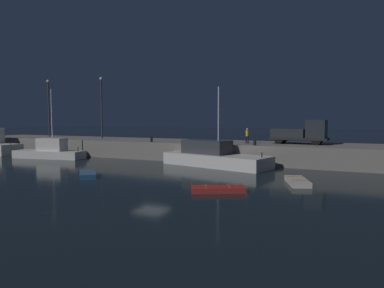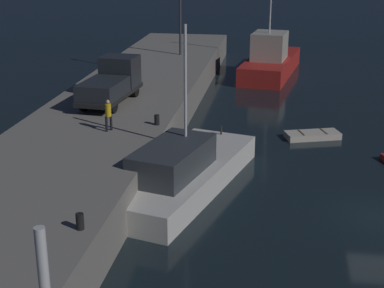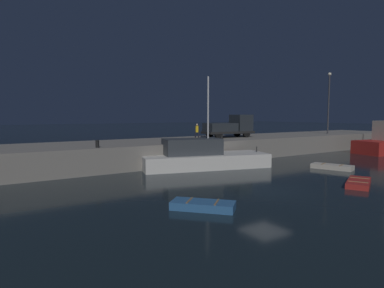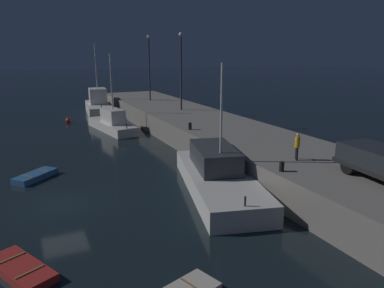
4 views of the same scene
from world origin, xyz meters
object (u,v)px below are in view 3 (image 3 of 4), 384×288
Objects in this scene: dinghy_orange_near at (203,205)px; utility_truck at (231,127)px; dinghy_red_small at (359,183)px; bollard_west at (222,138)px; rowboat_white_mid at (332,167)px; bollard_central at (97,144)px; fishing_boat_white at (202,157)px; dockworker at (197,131)px; lamp_post_central at (329,98)px.

utility_truck is at bearing 46.79° from dinghy_orange_near.
dinghy_red_small is 13.54m from bollard_west.
bollard_central is at bearing 153.67° from rowboat_white_mid.
fishing_boat_white is 9.93m from utility_truck.
utility_truck is at bearing 12.38° from bollard_central.
rowboat_white_mid is 5.97× the size of bollard_central.
dinghy_orange_near is at bearing -131.33° from bollard_west.
bollard_central is at bearing 134.10° from dinghy_red_small.
dinghy_red_small is at bearing -68.19° from fishing_boat_white.
dockworker is (2.31, 4.17, 2.07)m from fishing_boat_white.
lamp_post_central is 1.36× the size of utility_truck.
dockworker reaches higher than bollard_central.
utility_truck is (3.30, 16.99, 3.10)m from dinghy_red_small.
utility_truck is (7.86, 5.59, 2.35)m from fishing_boat_white.
bollard_central reaches higher than bollard_west.
dinghy_orange_near is at bearing -154.87° from lamp_post_central.
rowboat_white_mid is at bearing 13.19° from dinghy_orange_near.
dinghy_red_small is (-4.35, -4.83, -0.02)m from rowboat_white_mid.
lamp_post_central is 4.97× the size of dockworker.
fishing_boat_white reaches higher than rowboat_white_mid.
dinghy_orange_near is at bearing -133.21° from utility_truck.
utility_truck is (14.94, 15.91, 3.07)m from dinghy_orange_near.
dockworker is at bearing 61.03° from fishing_boat_white.
dinghy_orange_near is 0.38× the size of lamp_post_central.
rowboat_white_mid is (15.99, 3.75, -0.00)m from dinghy_orange_near.
bollard_central is (-16.30, -3.58, -0.92)m from utility_truck.
dinghy_orange_near is at bearing -166.81° from rowboat_white_mid.
fishing_boat_white is 24.93m from lamp_post_central.
bollard_central is at bearing 166.58° from fishing_boat_white.
dinghy_red_small is at bearing -101.00° from utility_truck.
fishing_boat_white is at bearing -13.42° from bollard_central.
lamp_post_central is (14.94, 10.76, 6.65)m from rowboat_white_mid.
lamp_post_central is 21.88m from dockworker.
dinghy_red_small is (4.56, -11.40, -0.75)m from fishing_boat_white.
lamp_post_central is at bearing 35.77° from rowboat_white_mid.
utility_truck is 3.67× the size of dockworker.
rowboat_white_mid is 2.12× the size of dockworker.
bollard_west is (-5.21, 8.51, 2.13)m from rowboat_white_mid.
dinghy_red_small is (11.64, -1.08, -0.02)m from dinghy_orange_near.
fishing_boat_white reaches higher than dinghy_orange_near.
rowboat_white_mid is at bearing -85.08° from utility_truck.
fishing_boat_white reaches higher than bollard_central.
bollard_west reaches higher than dinghy_red_small.
dockworker is 2.82× the size of bollard_central.
dinghy_orange_near is 1.87× the size of dockworker.
utility_truck is 5.62m from bollard_west.
fishing_boat_white is 7.00× the size of dockworker.
lamp_post_central is at bearing 0.05° from dockworker.
bollard_west is 12.14m from bollard_central.
lamp_post_central is at bearing 25.13° from dinghy_orange_near.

